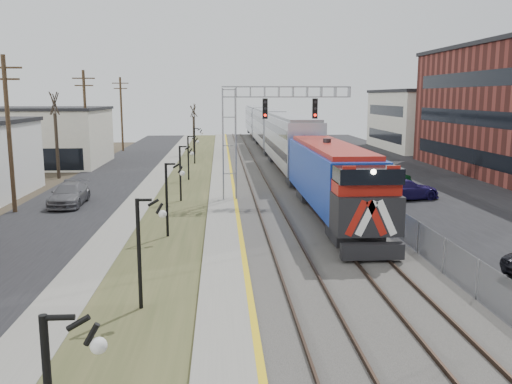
{
  "coord_description": "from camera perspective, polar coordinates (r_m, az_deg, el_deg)",
  "views": [
    {
      "loc": [
        -1.14,
        -10.35,
        7.43
      ],
      "look_at": [
        0.66,
        16.93,
        2.6
      ],
      "focal_mm": 38.0,
      "sensor_mm": 36.0,
      "label": 1
    }
  ],
  "objects": [
    {
      "name": "street_west",
      "position": [
        47.11,
        -16.44,
        0.56
      ],
      "size": [
        7.0,
        120.0,
        0.04
      ],
      "primitive_type": "cube",
      "color": "black",
      "rests_on": "ground"
    },
    {
      "name": "sidewalk",
      "position": [
        46.32,
        -11.0,
        0.66
      ],
      "size": [
        2.0,
        120.0,
        0.08
      ],
      "primitive_type": "cube",
      "color": "gray",
      "rests_on": "ground"
    },
    {
      "name": "grass_median",
      "position": [
        46.04,
        -7.3,
        0.69
      ],
      "size": [
        4.0,
        120.0,
        0.06
      ],
      "primitive_type": "cube",
      "color": "#3D4525",
      "rests_on": "ground"
    },
    {
      "name": "platform",
      "position": [
        45.94,
        -3.56,
        0.84
      ],
      "size": [
        2.0,
        120.0,
        0.24
      ],
      "primitive_type": "cube",
      "color": "gray",
      "rests_on": "ground"
    },
    {
      "name": "ballast_bed",
      "position": [
        46.23,
        2.65,
        0.89
      ],
      "size": [
        8.0,
        120.0,
        0.2
      ],
      "primitive_type": "cube",
      "color": "#595651",
      "rests_on": "ground"
    },
    {
      "name": "parking_lot",
      "position": [
        49.05,
        16.72,
        0.9
      ],
      "size": [
        16.0,
        120.0,
        0.04
      ],
      "primitive_type": "cube",
      "color": "black",
      "rests_on": "ground"
    },
    {
      "name": "platform_edge",
      "position": [
        45.93,
        -2.47,
        1.01
      ],
      "size": [
        0.24,
        120.0,
        0.01
      ],
      "primitive_type": "cube",
      "color": "gold",
      "rests_on": "platform"
    },
    {
      "name": "track_near",
      "position": [
        46.02,
        0.17,
        1.08
      ],
      "size": [
        1.58,
        120.0,
        0.15
      ],
      "color": "#2D2119",
      "rests_on": "ballast_bed"
    },
    {
      "name": "track_far",
      "position": [
        46.39,
        4.49,
        1.12
      ],
      "size": [
        1.58,
        120.0,
        0.15
      ],
      "color": "#2D2119",
      "rests_on": "ballast_bed"
    },
    {
      "name": "train",
      "position": [
        67.57,
        1.87,
        6.19
      ],
      "size": [
        3.0,
        85.85,
        5.33
      ],
      "color": "#13329B",
      "rests_on": "ground"
    },
    {
      "name": "signal_gantry",
      "position": [
        38.46,
        -0.27,
        7.27
      ],
      "size": [
        9.0,
        1.07,
        8.15
      ],
      "color": "gray",
      "rests_on": "ground"
    },
    {
      "name": "lampposts",
      "position": [
        29.29,
        -9.32,
        -0.8
      ],
      "size": [
        0.14,
        62.14,
        4.0
      ],
      "color": "black",
      "rests_on": "ground"
    },
    {
      "name": "utility_poles",
      "position": [
        37.87,
        -24.55,
        5.44
      ],
      "size": [
        0.28,
        80.28,
        10.0
      ],
      "color": "#4C3823",
      "rests_on": "ground"
    },
    {
      "name": "fence",
      "position": [
        46.78,
        7.77,
        1.78
      ],
      "size": [
        0.04,
        120.0,
        1.6
      ],
      "primitive_type": "cube",
      "color": "gray",
      "rests_on": "ground"
    },
    {
      "name": "bare_trees",
      "position": [
        50.82,
        -16.92,
        4.25
      ],
      "size": [
        12.3,
        42.3,
        5.95
      ],
      "color": "#382D23",
      "rests_on": "ground"
    },
    {
      "name": "car_lot_d",
      "position": [
        40.77,
        15.3,
        0.25
      ],
      "size": [
        5.58,
        3.26,
        1.52
      ],
      "primitive_type": "imported",
      "rotation": [
        0.0,
        0.0,
        1.8
      ],
      "color": "navy",
      "rests_on": "ground"
    },
    {
      "name": "car_lot_e",
      "position": [
        40.98,
        13.48,
        0.41
      ],
      "size": [
        4.9,
        2.82,
        1.57
      ],
      "primitive_type": "imported",
      "rotation": [
        0.0,
        0.0,
        1.79
      ],
      "color": "slate",
      "rests_on": "ground"
    },
    {
      "name": "car_lot_f",
      "position": [
        46.41,
        13.2,
        1.5
      ],
      "size": [
        4.89,
        2.73,
        1.53
      ],
      "primitive_type": "imported",
      "rotation": [
        0.0,
        0.0,
        1.83
      ],
      "color": "#0B3718",
      "rests_on": "ground"
    },
    {
      "name": "car_street_b",
      "position": [
        39.44,
        -19.06,
        -0.29
      ],
      "size": [
        2.24,
        5.22,
        1.5
      ],
      "primitive_type": "imported",
      "rotation": [
        0.0,
        0.0,
        0.03
      ],
      "color": "slate",
      "rests_on": "ground"
    }
  ]
}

